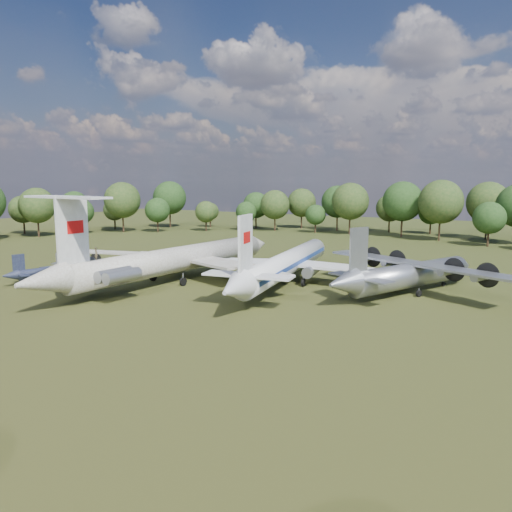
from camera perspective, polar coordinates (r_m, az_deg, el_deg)
The scene contains 7 objects.
ground at distance 82.72m, azimuth -7.02°, elevation -2.63°, with size 300.00×300.00×0.00m, color #203612.
il62_airliner at distance 80.93m, azimuth -9.01°, elevation -0.93°, with size 43.41×56.44×5.54m, color #B9BAB5, non-canonical shape.
tu104_jet at distance 78.18m, azimuth 3.56°, elevation -1.35°, with size 37.94×50.58×5.06m, color silver, non-canonical shape.
an12_transport at distance 74.80m, azimuth 17.27°, elevation -2.45°, with size 29.90×33.42×4.40m, color #97999E, non-canonical shape.
small_prop_west at distance 86.34m, azimuth -21.98°, elevation -1.89°, with size 12.30×16.78×2.46m, color black, non-canonical shape.
small_prop_northwest at distance 94.34m, azimuth -19.89°, elevation -1.07°, with size 10.04×13.69×2.01m, color #96989D, non-canonical shape.
person_on_il62 at distance 70.09m, azimuth -17.80°, elevation 0.27°, with size 0.62×0.41×1.70m, color olive.
Camera 1 is at (49.39, -64.37, 16.11)m, focal length 35.00 mm.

